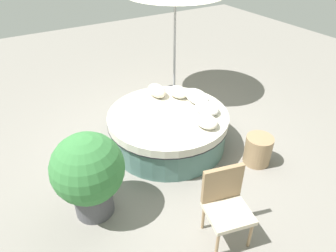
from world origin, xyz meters
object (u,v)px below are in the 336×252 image
throw_pillow_1 (207,108)px  side_table (258,150)px  throw_pillow_2 (197,96)px  patio_chair (225,200)px  throw_pillow_3 (178,92)px  throw_pillow_4 (157,91)px  throw_pillow_0 (206,121)px  round_bed (168,129)px  planter (89,172)px

throw_pillow_1 → side_table: 1.09m
throw_pillow_2 → patio_chair: patio_chair is taller
throw_pillow_2 → patio_chair: 2.30m
throw_pillow_3 → patio_chair: (-2.40, 0.86, -0.17)m
throw_pillow_1 → throw_pillow_4: 1.05m
throw_pillow_0 → patio_chair: patio_chair is taller
throw_pillow_1 → side_table: (-0.89, -0.42, -0.47)m
throw_pillow_1 → throw_pillow_2: 0.40m
throw_pillow_1 → round_bed: bearing=62.5°
throw_pillow_1 → planter: planter is taller
round_bed → patio_chair: patio_chair is taller
throw_pillow_1 → throw_pillow_4: size_ratio=1.00×
throw_pillow_4 → side_table: bearing=-155.2°
throw_pillow_2 → throw_pillow_4: size_ratio=1.21×
round_bed → patio_chair: (-1.97, 0.38, 0.23)m
throw_pillow_0 → throw_pillow_2: throw_pillow_2 is taller
round_bed → side_table: size_ratio=4.22×
side_table → patio_chair: bearing=119.2°
throw_pillow_3 → throw_pillow_4: throw_pillow_4 is taller
throw_pillow_2 → patio_chair: bearing=153.2°
round_bed → planter: (-0.79, 1.67, 0.39)m
round_bed → throw_pillow_0: 0.81m
throw_pillow_1 → throw_pillow_3: 0.75m
round_bed → throw_pillow_0: bearing=-152.2°
patio_chair → planter: (1.18, 1.29, 0.15)m
throw_pillow_0 → throw_pillow_1: size_ratio=0.93×
throw_pillow_4 → planter: (-1.44, 1.82, -0.04)m
throw_pillow_2 → planter: bearing=110.6°
throw_pillow_3 → throw_pillow_4: size_ratio=0.94×
round_bed → throw_pillow_2: size_ratio=3.78×
throw_pillow_0 → planter: 2.01m
patio_chair → planter: bearing=-28.8°
throw_pillow_1 → throw_pillow_2: throw_pillow_2 is taller
throw_pillow_0 → planter: (-0.16, 2.00, -0.01)m
throw_pillow_2 → throw_pillow_1: bearing=170.5°
throw_pillow_4 → throw_pillow_2: bearing=-138.6°
round_bed → throw_pillow_0: (-0.63, -0.33, 0.39)m
round_bed → throw_pillow_1: size_ratio=4.57×
throw_pillow_0 → patio_chair: size_ratio=0.43×
throw_pillow_2 → throw_pillow_4: (0.57, 0.50, 0.00)m
throw_pillow_3 → planter: bearing=119.7°
throw_pillow_4 → patio_chair: (-2.62, 0.53, -0.19)m
round_bed → throw_pillow_3: size_ratio=4.85×
patio_chair → throw_pillow_2: bearing=-103.1°
throw_pillow_2 → throw_pillow_4: 0.76m
side_table → throw_pillow_4: bearing=24.8°
throw_pillow_2 → planter: size_ratio=0.44×
round_bed → side_table: round_bed is taller
throw_pillow_1 → throw_pillow_4: throw_pillow_4 is taller
round_bed → planter: size_ratio=1.67×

